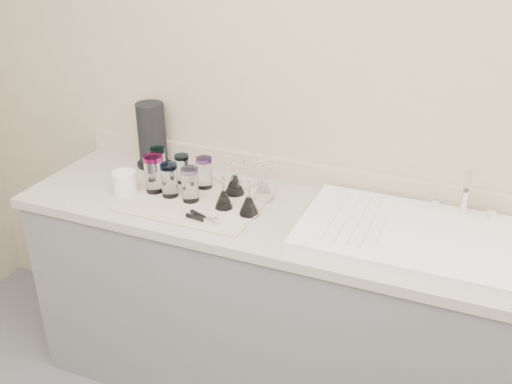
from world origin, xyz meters
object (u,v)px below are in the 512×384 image
at_px(goblet_front_right, 249,203).
at_px(white_mug, 124,183).
at_px(tumbler_purple, 204,173).
at_px(tumbler_magenta, 154,174).
at_px(paper_towel_roll, 152,135).
at_px(can_opener, 203,218).
at_px(goblet_back_left, 235,182).
at_px(tumbler_blue, 169,180).
at_px(goblet_front_left, 224,197).
at_px(goblet_back_right, 263,187).
at_px(tumbler_teal, 158,163).
at_px(tumbler_cyan, 182,168).
at_px(sink_unit, 416,235).
at_px(tumbler_lavender, 190,184).

bearing_deg(goblet_front_right, white_mug, -177.32).
relative_size(tumbler_purple, tumbler_magenta, 0.85).
relative_size(tumbler_purple, paper_towel_roll, 0.45).
xyz_separation_m(tumbler_purple, can_opener, (0.12, -0.26, -0.06)).
bearing_deg(tumbler_purple, goblet_back_left, -1.15).
bearing_deg(tumbler_blue, can_opener, -31.60).
relative_size(tumbler_purple, goblet_front_left, 1.02).
distance_m(tumbler_purple, goblet_back_right, 0.27).
height_order(tumbler_teal, white_mug, tumbler_teal).
bearing_deg(tumbler_magenta, tumbler_blue, -8.34).
bearing_deg(goblet_front_right, tumbler_magenta, 175.85).
bearing_deg(white_mug, tumbler_cyan, 46.47).
distance_m(goblet_back_left, can_opener, 0.26).
height_order(tumbler_cyan, goblet_back_left, goblet_back_left).
bearing_deg(can_opener, goblet_front_left, 77.58).
bearing_deg(goblet_back_right, tumbler_blue, -160.56).
xyz_separation_m(tumbler_cyan, goblet_front_left, (0.26, -0.14, -0.02)).
height_order(tumbler_purple, goblet_front_right, goblet_front_right).
distance_m(tumbler_teal, goblet_front_right, 0.52).
bearing_deg(goblet_back_right, sink_unit, -7.40).
relative_size(goblet_front_left, can_opener, 0.94).
xyz_separation_m(tumbler_blue, paper_towel_roll, (-0.24, 0.26, 0.07)).
bearing_deg(tumbler_lavender, tumbler_teal, 148.26).
bearing_deg(sink_unit, goblet_back_right, 172.60).
relative_size(sink_unit, paper_towel_roll, 2.79).
bearing_deg(white_mug, goblet_back_left, 21.55).
relative_size(goblet_front_left, goblet_front_right, 0.94).
bearing_deg(goblet_back_left, goblet_front_right, -48.66).
bearing_deg(goblet_front_right, tumbler_lavender, 177.11).
bearing_deg(tumbler_purple, paper_towel_roll, 157.58).
bearing_deg(goblet_back_right, white_mug, -162.51).
bearing_deg(tumbler_teal, goblet_front_left, -21.09).
height_order(goblet_back_right, goblet_front_left, goblet_back_right).
bearing_deg(tumbler_magenta, tumbler_lavender, -5.98).
height_order(tumbler_cyan, goblet_front_right, goblet_front_right).
bearing_deg(tumbler_teal, can_opener, -37.50).
relative_size(tumbler_lavender, paper_towel_roll, 0.48).
xyz_separation_m(tumbler_purple, goblet_back_left, (0.14, -0.00, -0.02)).
bearing_deg(white_mug, goblet_front_right, 2.68).
relative_size(tumbler_teal, tumbler_cyan, 1.08).
bearing_deg(tumbler_lavender, goblet_front_right, -2.89).
xyz_separation_m(tumbler_magenta, goblet_front_left, (0.33, -0.02, -0.04)).
height_order(tumbler_teal, tumbler_magenta, tumbler_magenta).
height_order(tumbler_teal, tumbler_cyan, tumbler_teal).
height_order(tumbler_teal, goblet_front_right, goblet_front_right).
relative_size(tumbler_purple, can_opener, 0.95).
bearing_deg(tumbler_lavender, tumbler_purple, 91.62).
bearing_deg(goblet_front_right, sink_unit, 6.07).
distance_m(tumbler_purple, tumbler_blue, 0.16).
xyz_separation_m(tumbler_teal, tumbler_lavender, (0.24, -0.15, 0.00)).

